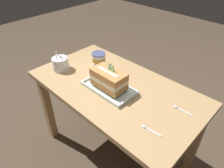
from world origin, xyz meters
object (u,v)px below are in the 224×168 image
object	(u,v)px
ice_cream_tub	(99,59)
serving_spoon_near_tray	(179,109)
bowl_stack	(60,64)
foil_tray	(109,88)
birthday_cake	(109,79)
serving_spoon_by_bowls	(148,129)

from	to	relation	value
ice_cream_tub	serving_spoon_near_tray	size ratio (longest dim) A/B	0.85
bowl_stack	ice_cream_tub	xyz separation A→B (m)	(0.17, 0.25, 0.00)
bowl_stack	serving_spoon_near_tray	xyz separation A→B (m)	(0.90, 0.23, -0.04)
foil_tray	ice_cream_tub	world-z (taller)	ice_cream_tub
foil_tray	birthday_cake	xyz separation A→B (m)	(0.00, 0.00, 0.08)
foil_tray	birthday_cake	distance (m)	0.08
serving_spoon_near_tray	serving_spoon_by_bowls	world-z (taller)	serving_spoon_near_tray
foil_tray	ice_cream_tub	distance (m)	0.34
foil_tray	bowl_stack	distance (m)	0.46
serving_spoon_by_bowls	serving_spoon_near_tray	bearing A→B (deg)	81.27
bowl_stack	birthday_cake	bearing A→B (deg)	9.65
serving_spoon_by_bowls	birthday_cake	bearing A→B (deg)	165.40
birthday_cake	serving_spoon_by_bowls	size ratio (longest dim) A/B	1.97
serving_spoon_near_tray	bowl_stack	bearing A→B (deg)	-165.47
foil_tray	serving_spoon_by_bowls	size ratio (longest dim) A/B	3.06
foil_tray	serving_spoon_by_bowls	xyz separation A→B (m)	(0.41, -0.11, -0.00)
foil_tray	serving_spoon_by_bowls	bearing A→B (deg)	-14.60
birthday_cake	bowl_stack	world-z (taller)	birthday_cake
foil_tray	serving_spoon_by_bowls	world-z (taller)	foil_tray
foil_tray	ice_cream_tub	size ratio (longest dim) A/B	3.35
bowl_stack	serving_spoon_near_tray	bearing A→B (deg)	14.53
serving_spoon_near_tray	serving_spoon_by_bowls	distance (m)	0.27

